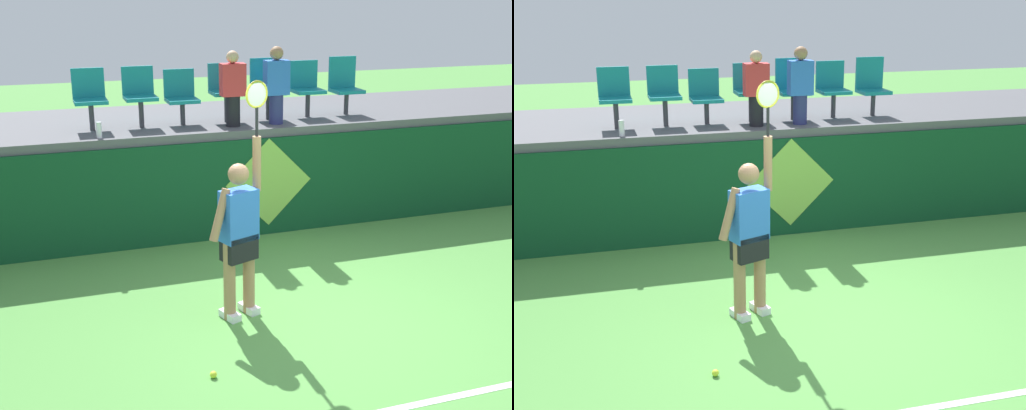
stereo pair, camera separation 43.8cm
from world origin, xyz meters
The scene contains 16 objects.
ground_plane centered at (0.00, 0.00, 0.00)m, with size 40.00×40.00×0.00m, color #519342.
court_back_wall centered at (0.00, 2.83, 0.71)m, with size 14.00×0.20×1.41m, color #0F4223.
spectator_platform centered at (0.00, 4.04, 1.47)m, with size 14.00×2.51×0.12m, color #56565B.
tennis_player centered at (-0.73, 0.45, 0.97)m, with size 0.72×0.38×2.53m.
tennis_ball centered at (-1.33, -0.66, 0.03)m, with size 0.07×0.07×0.07m, color #D1E533.
water_bottle centered at (-1.88, 2.94, 1.64)m, with size 0.07×0.07×0.21m, color white.
stadium_chair_0 centered at (-1.92, 3.53, 2.00)m, with size 0.44×0.42×0.83m.
stadium_chair_1 centered at (-1.24, 3.53, 2.01)m, with size 0.44×0.42×0.83m.
stadium_chair_2 centered at (-0.65, 3.53, 1.95)m, with size 0.44×0.42×0.77m.
stadium_chair_3 centered at (0.00, 3.53, 2.01)m, with size 0.44×0.42×0.83m.
stadium_chair_4 centered at (0.64, 3.54, 2.02)m, with size 0.44×0.42×0.88m.
stadium_chair_5 centered at (1.27, 3.53, 1.99)m, with size 0.44×0.42×0.82m.
stadium_chair_6 centered at (1.91, 3.54, 1.99)m, with size 0.44×0.42×0.86m.
spectator_0 centered at (0.64, 3.11, 2.10)m, with size 0.34×0.20×1.09m.
spectator_1 centered at (0.00, 3.13, 2.07)m, with size 0.34×0.20×1.05m.
wall_signage_mount centered at (0.40, 2.73, 0.00)m, with size 1.27×0.01×1.41m.
Camera 2 is at (-2.23, -6.01, 3.43)m, focal length 47.26 mm.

